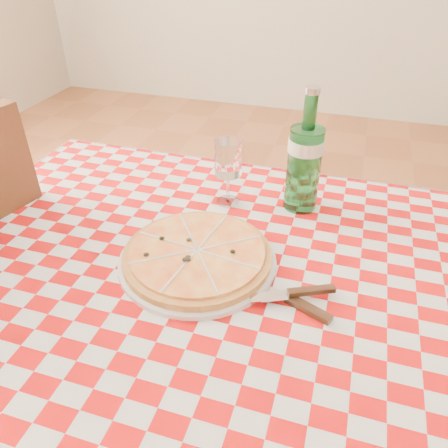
% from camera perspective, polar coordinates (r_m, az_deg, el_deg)
% --- Properties ---
extents(dining_table, '(1.20, 0.80, 0.75)m').
position_cam_1_polar(dining_table, '(0.95, 0.08, -10.13)').
color(dining_table, brown).
rests_on(dining_table, ground).
extents(tablecloth, '(1.30, 0.90, 0.01)m').
position_cam_1_polar(tablecloth, '(0.88, 0.09, -5.77)').
color(tablecloth, '#AF0B0A').
rests_on(tablecloth, dining_table).
extents(pizza_plate, '(0.36, 0.36, 0.04)m').
position_cam_1_polar(pizza_plate, '(0.88, -3.50, -4.01)').
color(pizza_plate, '#C58D41').
rests_on(pizza_plate, tablecloth).
extents(water_bottle, '(0.10, 0.10, 0.29)m').
position_cam_1_polar(water_bottle, '(1.01, 10.59, 9.30)').
color(water_bottle, '#19662B').
rests_on(water_bottle, tablecloth).
extents(wine_glass, '(0.07, 0.07, 0.16)m').
position_cam_1_polar(wine_glass, '(1.04, 0.54, 6.69)').
color(wine_glass, white).
rests_on(wine_glass, tablecloth).
extents(cutlery, '(0.24, 0.21, 0.02)m').
position_cam_1_polar(cutlery, '(0.81, 8.28, -9.18)').
color(cutlery, silver).
rests_on(cutlery, tablecloth).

